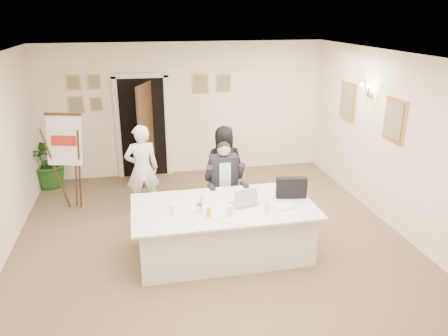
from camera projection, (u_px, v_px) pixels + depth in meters
name	position (u px, v px, depth m)	size (l,w,h in m)	color
floor	(215.00, 250.00, 6.56)	(7.00, 7.00, 0.00)	brown
ceiling	(214.00, 59.00, 5.61)	(6.00, 7.00, 0.02)	white
wall_back	(185.00, 110.00, 9.31)	(6.00, 0.10, 2.80)	white
wall_front	(312.00, 331.00, 2.86)	(6.00, 0.10, 2.80)	white
wall_right	(408.00, 149.00, 6.65)	(0.10, 7.00, 2.80)	white
doorway	(144.00, 130.00, 9.09)	(1.14, 0.86, 2.20)	black
pictures_back_wall	(146.00, 90.00, 8.98)	(3.40, 0.06, 0.80)	gold
pictures_right_wall	(369.00, 110.00, 7.63)	(0.06, 2.20, 0.80)	gold
wall_sconce	(367.00, 90.00, 7.50)	(0.20, 0.30, 0.24)	#D38043
conference_table	(224.00, 230.00, 6.32)	(2.58, 1.38, 0.78)	white
seated_man	(224.00, 183.00, 7.18)	(0.61, 0.65, 1.42)	black
flip_chart	(70.00, 167.00, 7.66)	(0.63, 0.46, 1.73)	#331D10
standing_man	(142.00, 169.00, 7.57)	(0.58, 0.38, 1.58)	white
standing_woman	(224.00, 165.00, 8.01)	(0.71, 0.46, 1.44)	black
potted_palm	(49.00, 160.00, 8.78)	(1.01, 0.88, 1.12)	#21531B
laptop	(244.00, 194.00, 6.22)	(0.35, 0.37, 0.28)	#B7BABC
laptop_bag	(291.00, 188.00, 6.42)	(0.44, 0.12, 0.31)	black
paper_stack	(284.00, 206.00, 6.15)	(0.32, 0.22, 0.03)	white
plate_left	(156.00, 219.00, 5.78)	(0.21, 0.21, 0.01)	white
plate_mid	(192.00, 221.00, 5.73)	(0.22, 0.22, 0.01)	white
plate_near	(227.00, 220.00, 5.75)	(0.22, 0.22, 0.01)	white
glass_a	(172.00, 210.00, 5.90)	(0.07, 0.07, 0.14)	silver
glass_b	(230.00, 211.00, 5.86)	(0.07, 0.07, 0.14)	silver
glass_c	(267.00, 206.00, 6.00)	(0.07, 0.07, 0.14)	silver
glass_d	(202.00, 198.00, 6.27)	(0.06, 0.06, 0.14)	silver
oj_glass	(209.00, 212.00, 5.84)	(0.07, 0.07, 0.13)	orange
steel_jug	(200.00, 208.00, 5.98)	(0.09, 0.09, 0.11)	silver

